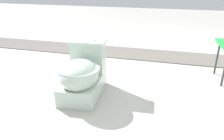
# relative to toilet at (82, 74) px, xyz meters

# --- Properties ---
(ground_plane) EXTENTS (14.00, 14.00, 0.00)m
(ground_plane) POSITION_rel_toilet_xyz_m (-0.13, -0.22, -0.22)
(ground_plane) COLOR #A8A59E
(gravel_strip) EXTENTS (0.56, 8.00, 0.01)m
(gravel_strip) POSITION_rel_toilet_xyz_m (-1.41, 0.28, -0.21)
(gravel_strip) COLOR #605B56
(gravel_strip) RESTS_ON ground
(toilet) EXTENTS (0.66, 0.42, 0.52)m
(toilet) POSITION_rel_toilet_xyz_m (0.00, 0.00, 0.00)
(toilet) COLOR #B2C6B7
(toilet) RESTS_ON ground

